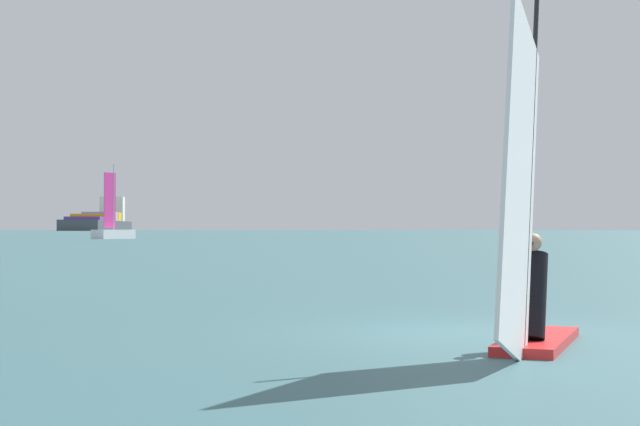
# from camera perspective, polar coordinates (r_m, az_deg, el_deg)

# --- Properties ---
(ground_plane) EXTENTS (4000.00, 4000.00, 0.00)m
(ground_plane) POSITION_cam_1_polar(r_m,az_deg,el_deg) (13.48, 8.97, -7.20)
(ground_plane) COLOR #386066
(windsurfer) EXTENTS (2.25, 3.77, 4.67)m
(windsurfer) POSITION_cam_1_polar(r_m,az_deg,el_deg) (11.42, 12.49, -2.40)
(windsurfer) COLOR red
(windsurfer) RESTS_ON ground_plane
(cargo_ship) EXTENTS (38.78, 213.44, 38.22)m
(cargo_ship) POSITION_cam_1_polar(r_m,az_deg,el_deg) (847.60, -13.17, -0.54)
(cargo_ship) COLOR #3F444C
(cargo_ship) RESTS_ON ground_plane
(distant_headland) EXTENTS (668.89, 436.36, 34.03)m
(distant_headland) POSITION_cam_1_polar(r_m,az_deg,el_deg) (1639.93, -3.03, -0.43)
(distant_headland) COLOR #60665B
(distant_headland) RESTS_ON ground_plane
(small_sailboat) EXTENTS (6.16, 6.93, 11.04)m
(small_sailboat) POSITION_cam_1_polar(r_m,az_deg,el_deg) (142.67, -12.41, -1.12)
(small_sailboat) COLOR white
(small_sailboat) RESTS_ON ground_plane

